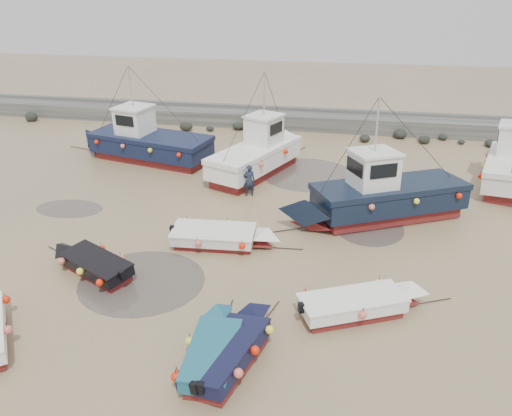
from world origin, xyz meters
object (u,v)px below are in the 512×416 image
Objects in this scene: cabin_boat_1 at (260,153)px; person at (249,195)px; dinghy_5 at (222,235)px; dinghy_1 at (235,347)px; cabin_boat_0 at (143,141)px; dinghy_2 at (214,347)px; dinghy_4 at (92,261)px; dinghy_3 at (362,302)px; cabin_boat_2 at (379,195)px.

cabin_boat_1 reaches higher than person.
dinghy_5 is 3.32× the size of person.
person is (-2.32, 13.43, -0.55)m from dinghy_1.
cabin_boat_0 is at bearing -48.27° from person.
dinghy_4 is at bearing 143.16° from dinghy_2.
cabin_boat_0 reaches higher than person.
dinghy_2 is 0.87× the size of dinghy_5.
person is at bearing 93.55° from dinghy_2.
dinghy_2 is 1.02× the size of dinghy_4.
cabin_boat_0 is (-10.63, 18.27, 0.74)m from dinghy_1.
dinghy_2 is 0.52× the size of cabin_boat_1.
cabin_boat_2 is (0.76, 8.35, 0.77)m from dinghy_3.
cabin_boat_2 is at bearing 116.93° from dinghy_5.
dinghy_5 is 9.93m from cabin_boat_1.
dinghy_3 is at bearing -122.09° from cabin_boat_0.
dinghy_4 is at bearing -120.02° from dinghy_3.
dinghy_1 is 5.13m from dinghy_3.
cabin_boat_1 is at bearing 8.10° from dinghy_4.
cabin_boat_0 is at bearing -165.14° from cabin_boat_1.
dinghy_2 is 0.92× the size of dinghy_3.
dinghy_2 and dinghy_5 have the same top height.
dinghy_5 is 13.70m from cabin_boat_0.
person is at bearing 0.67° from dinghy_4.
dinghy_3 is 11.00m from dinghy_4.
dinghy_4 is 0.51× the size of cabin_boat_1.
dinghy_2 is 0.46× the size of cabin_boat_0.
dinghy_5 is (-2.35, 7.38, -0.01)m from dinghy_1.
dinghy_1 and dinghy_3 have the same top height.
cabin_boat_1 is 5.57× the size of person.
cabin_boat_2 is 7.36m from person.
cabin_boat_2 reaches higher than dinghy_1.
person is (-7.01, 1.79, -1.31)m from cabin_boat_2.
cabin_boat_0 is 16.70m from cabin_boat_2.
cabin_boat_0 is at bearing 41.74° from dinghy_4.
dinghy_1 is 21.15m from cabin_boat_0.
dinghy_4 is 13.99m from cabin_boat_1.
cabin_boat_2 reaches higher than dinghy_3.
dinghy_4 is 14.64m from cabin_boat_0.
cabin_boat_0 reaches higher than dinghy_2.
dinghy_1 is at bearing -92.80° from dinghy_4.
dinghy_3 is at bearing -43.91° from cabin_boat_1.
dinghy_1 is 17.46m from cabin_boat_1.
cabin_boat_0 is at bearing 115.02° from dinghy_2.
dinghy_1 is 0.50× the size of cabin_boat_0.
person is at bearing -67.12° from cabin_boat_1.
cabin_boat_2 is (11.73, 7.53, 0.76)m from dinghy_4.
cabin_boat_0 is (-8.28, 10.89, 0.75)m from dinghy_5.
dinghy_2 is (-0.64, -0.09, 0.01)m from dinghy_1.
cabin_boat_1 reaches higher than dinghy_2.
dinghy_3 is 0.95× the size of dinghy_5.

